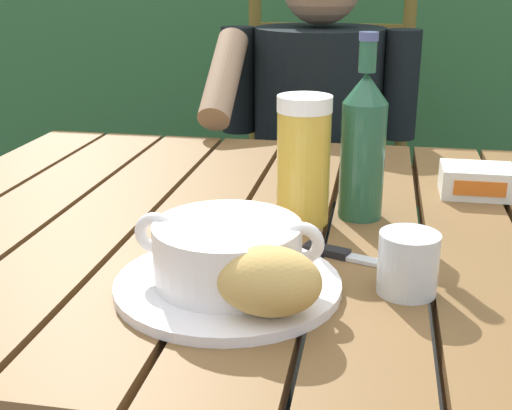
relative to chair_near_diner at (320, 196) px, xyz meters
name	(u,v)px	position (x,y,z in m)	size (l,w,h in m)	color
dining_table	(282,279)	(0.02, -0.92, 0.17)	(1.20, 0.97, 0.76)	brown
chair_near_diner	(320,196)	(0.00, 0.00, 0.00)	(0.48, 0.47, 1.03)	brown
person_eating	(314,143)	(0.00, -0.21, 0.21)	(0.48, 0.47, 1.19)	black
serving_plate	(228,284)	(-0.01, -1.16, 0.27)	(0.26, 0.26, 0.01)	white
soup_bowl	(228,251)	(-0.01, -1.16, 0.32)	(0.22, 0.17, 0.08)	white
bread_roll	(269,281)	(0.05, -1.23, 0.32)	(0.12, 0.09, 0.07)	tan
beer_glass	(304,160)	(0.05, -0.92, 0.36)	(0.08, 0.08, 0.19)	gold
beer_bottle	(363,143)	(0.13, -0.89, 0.38)	(0.07, 0.07, 0.27)	#245438
water_glass_small	(408,263)	(0.20, -1.13, 0.31)	(0.07, 0.07, 0.07)	silver
butter_tub	(477,181)	(0.32, -0.75, 0.29)	(0.11, 0.09, 0.05)	white
table_knife	(346,256)	(0.12, -1.05, 0.27)	(0.15, 0.07, 0.01)	silver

